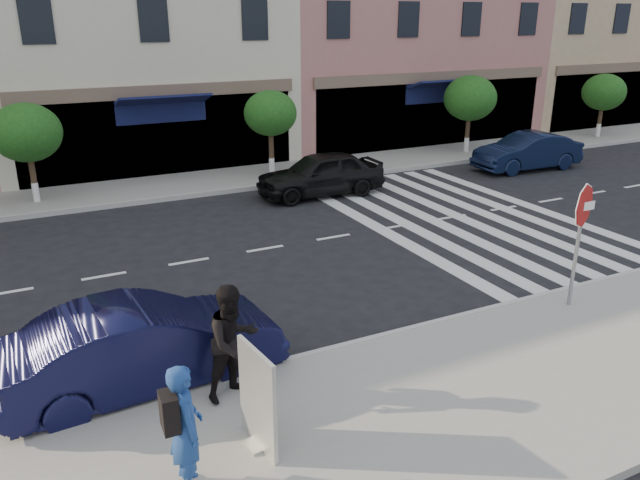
{
  "coord_description": "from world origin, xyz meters",
  "views": [
    {
      "loc": [
        -5.44,
        -10.1,
        5.71
      ],
      "look_at": [
        -0.15,
        0.51,
        1.4
      ],
      "focal_mm": 35.0,
      "sensor_mm": 36.0,
      "label": 1
    }
  ],
  "objects_px": {
    "photographer": "(186,428)",
    "car_far_mid": "(320,174)",
    "stop_sign": "(582,218)",
    "walker": "(233,342)",
    "car_near_mid": "(144,345)",
    "poster_board": "(258,401)",
    "car_far_right": "(527,152)"
  },
  "relations": [
    {
      "from": "poster_board",
      "to": "car_far_mid",
      "type": "xyz_separation_m",
      "value": [
        6.6,
        11.34,
        -0.14
      ]
    },
    {
      "from": "walker",
      "to": "car_near_mid",
      "type": "height_order",
      "value": "walker"
    },
    {
      "from": "photographer",
      "to": "car_far_mid",
      "type": "distance_m",
      "value": 13.95
    },
    {
      "from": "stop_sign",
      "to": "car_far_mid",
      "type": "xyz_separation_m",
      "value": [
        -0.64,
        10.04,
        -1.27
      ]
    },
    {
      "from": "walker",
      "to": "poster_board",
      "type": "distance_m",
      "value": 1.33
    },
    {
      "from": "car_far_mid",
      "to": "photographer",
      "type": "bearing_deg",
      "value": -32.16
    },
    {
      "from": "photographer",
      "to": "car_near_mid",
      "type": "height_order",
      "value": "photographer"
    },
    {
      "from": "poster_board",
      "to": "car_far_mid",
      "type": "relative_size",
      "value": 0.35
    },
    {
      "from": "photographer",
      "to": "car_far_mid",
      "type": "xyz_separation_m",
      "value": [
        7.65,
        11.67,
        -0.28
      ]
    },
    {
      "from": "stop_sign",
      "to": "car_far_mid",
      "type": "bearing_deg",
      "value": 92.73
    },
    {
      "from": "poster_board",
      "to": "photographer",
      "type": "bearing_deg",
      "value": -168.92
    },
    {
      "from": "walker",
      "to": "car_far_right",
      "type": "height_order",
      "value": "walker"
    },
    {
      "from": "photographer",
      "to": "car_far_right",
      "type": "relative_size",
      "value": 0.4
    },
    {
      "from": "stop_sign",
      "to": "poster_board",
      "type": "height_order",
      "value": "stop_sign"
    },
    {
      "from": "stop_sign",
      "to": "car_far_mid",
      "type": "distance_m",
      "value": 10.14
    },
    {
      "from": "poster_board",
      "to": "car_far_right",
      "type": "height_order",
      "value": "poster_board"
    },
    {
      "from": "photographer",
      "to": "poster_board",
      "type": "bearing_deg",
      "value": -70.22
    },
    {
      "from": "photographer",
      "to": "walker",
      "type": "height_order",
      "value": "walker"
    },
    {
      "from": "car_near_mid",
      "to": "car_far_mid",
      "type": "distance_m",
      "value": 11.72
    },
    {
      "from": "walker",
      "to": "poster_board",
      "type": "bearing_deg",
      "value": -111.88
    },
    {
      "from": "stop_sign",
      "to": "photographer",
      "type": "height_order",
      "value": "stop_sign"
    },
    {
      "from": "car_far_mid",
      "to": "poster_board",
      "type": "bearing_deg",
      "value": -29.11
    },
    {
      "from": "walker",
      "to": "car_near_mid",
      "type": "distance_m",
      "value": 1.61
    },
    {
      "from": "stop_sign",
      "to": "poster_board",
      "type": "bearing_deg",
      "value": -170.75
    },
    {
      "from": "poster_board",
      "to": "car_far_mid",
      "type": "distance_m",
      "value": 13.12
    },
    {
      "from": "walker",
      "to": "car_far_mid",
      "type": "bearing_deg",
      "value": 40.2
    },
    {
      "from": "stop_sign",
      "to": "walker",
      "type": "xyz_separation_m",
      "value": [
        -7.12,
        0.01,
        -0.93
      ]
    },
    {
      "from": "car_far_mid",
      "to": "stop_sign",
      "type": "bearing_deg",
      "value": 4.73
    },
    {
      "from": "stop_sign",
      "to": "walker",
      "type": "relative_size",
      "value": 1.39
    },
    {
      "from": "poster_board",
      "to": "car_far_mid",
      "type": "bearing_deg",
      "value": 53.41
    },
    {
      "from": "photographer",
      "to": "car_near_mid",
      "type": "distance_m",
      "value": 2.76
    },
    {
      "from": "car_near_mid",
      "to": "car_far_mid",
      "type": "bearing_deg",
      "value": -44.61
    }
  ]
}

